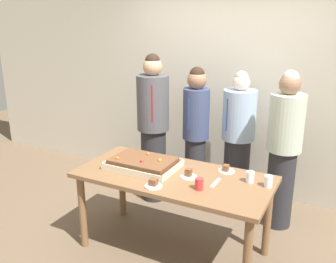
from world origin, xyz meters
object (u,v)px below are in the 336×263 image
(drink_cup_nearest, at_px, (250,177))
(cake_server_utensil, at_px, (216,183))
(plated_slice_near_left, at_px, (153,184))
(plated_slice_near_right, at_px, (226,170))
(drink_cup_middle, at_px, (199,184))
(person_far_right_suit, at_px, (196,133))
(sheet_cake, at_px, (143,163))
(person_serving_front, at_px, (238,139))
(person_striped_tie_right, at_px, (284,149))
(plated_slice_far_left, at_px, (189,175))
(person_green_shirt_behind, at_px, (153,127))
(drink_cup_far_end, at_px, (268,181))
(party_table, at_px, (173,185))

(drink_cup_nearest, height_order, cake_server_utensil, drink_cup_nearest)
(plated_slice_near_left, height_order, plated_slice_near_right, plated_slice_near_right)
(drink_cup_middle, bearing_deg, person_far_right_suit, 114.61)
(plated_slice_near_right, relative_size, drink_cup_middle, 1.50)
(sheet_cake, bearing_deg, person_serving_front, 63.14)
(drink_cup_nearest, distance_m, drink_cup_middle, 0.47)
(person_far_right_suit, bearing_deg, sheet_cake, -0.00)
(drink_cup_nearest, xyz_separation_m, person_striped_tie_right, (0.13, 0.77, 0.03))
(plated_slice_far_left, bearing_deg, cake_server_utensil, -1.84)
(drink_cup_middle, bearing_deg, plated_slice_near_left, -161.31)
(sheet_cake, height_order, person_green_shirt_behind, person_green_shirt_behind)
(sheet_cake, height_order, drink_cup_nearest, sheet_cake)
(drink_cup_far_end, bearing_deg, drink_cup_middle, -147.96)
(person_striped_tie_right, bearing_deg, sheet_cake, 0.00)
(person_striped_tie_right, bearing_deg, person_green_shirt_behind, -36.22)
(person_far_right_suit, bearing_deg, person_striped_tie_right, 94.26)
(plated_slice_near_left, xyz_separation_m, plated_slice_near_right, (0.44, 0.58, -0.00))
(drink_cup_nearest, xyz_separation_m, person_green_shirt_behind, (-1.35, 0.70, 0.07))
(party_table, height_order, drink_cup_nearest, drink_cup_nearest)
(drink_cup_far_end, distance_m, person_far_right_suit, 1.33)
(plated_slice_far_left, distance_m, cake_server_utensil, 0.26)
(sheet_cake, height_order, person_striped_tie_right, person_striped_tie_right)
(person_green_shirt_behind, xyz_separation_m, person_striped_tie_right, (1.48, 0.08, -0.05))
(plated_slice_near_left, bearing_deg, person_green_shirt_behind, 119.54)
(party_table, bearing_deg, plated_slice_far_left, 6.71)
(drink_cup_far_end, relative_size, person_striped_tie_right, 0.06)
(plated_slice_far_left, height_order, person_serving_front, person_serving_front)
(drink_cup_middle, distance_m, person_green_shirt_behind, 1.44)
(plated_slice_near_left, xyz_separation_m, person_green_shirt_behind, (-0.65, 1.15, 0.10))
(sheet_cake, distance_m, person_serving_front, 1.27)
(cake_server_utensil, height_order, person_green_shirt_behind, person_green_shirt_behind)
(sheet_cake, bearing_deg, cake_server_utensil, -1.17)
(sheet_cake, relative_size, person_far_right_suit, 0.40)
(drink_cup_middle, height_order, person_serving_front, person_serving_front)
(party_table, bearing_deg, person_striped_tie_right, 49.88)
(plated_slice_near_left, height_order, person_striped_tie_right, person_striped_tie_right)
(plated_slice_near_left, relative_size, plated_slice_near_right, 1.00)
(party_table, distance_m, drink_cup_far_end, 0.84)
(drink_cup_middle, distance_m, drink_cup_far_end, 0.59)
(party_table, distance_m, drink_cup_middle, 0.39)
(plated_slice_far_left, height_order, person_far_right_suit, person_far_right_suit)
(drink_cup_far_end, distance_m, person_serving_front, 1.16)
(drink_cup_nearest, distance_m, cake_server_utensil, 0.30)
(party_table, xyz_separation_m, plated_slice_near_left, (-0.04, -0.29, 0.12))
(drink_cup_far_end, bearing_deg, cake_server_utensil, -161.69)
(plated_slice_near_left, bearing_deg, cake_server_utensil, 33.67)
(person_far_right_suit, bearing_deg, drink_cup_middle, 31.93)
(plated_slice_far_left, xyz_separation_m, drink_cup_middle, (0.18, -0.18, 0.03))
(cake_server_utensil, height_order, person_serving_front, person_serving_front)
(person_serving_front, height_order, person_green_shirt_behind, person_green_shirt_behind)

